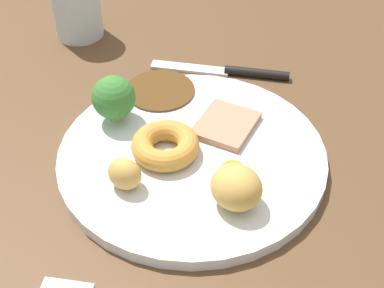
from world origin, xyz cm
name	(u,v)px	position (x,y,z in cm)	size (l,w,h in cm)	color
dining_table	(211,159)	(0.00, 0.00, 1.80)	(120.00, 84.00, 3.60)	brown
dinner_plate	(192,156)	(-2.55, 1.66, 4.30)	(29.07, 29.07, 1.40)	white
gravy_pool	(160,90)	(7.37, 7.68, 5.15)	(8.55, 8.55, 0.30)	#563819
meat_slice_main	(226,125)	(2.09, -1.32, 5.40)	(6.97, 5.99, 0.80)	tan
yorkshire_pudding	(165,145)	(-3.49, 4.37, 6.16)	(7.29, 7.29, 2.32)	#C68938
roast_potato_left	(125,174)	(-8.97, 7.17, 6.69)	(3.58, 2.88, 3.38)	tan
roast_potato_right	(236,187)	(-9.07, -3.95, 7.16)	(4.74, 5.20, 4.32)	tan
carrot_coin_front	(233,170)	(-4.91, -3.13, 5.30)	(2.42, 2.42, 0.60)	orange
broccoli_floret	(114,98)	(1.07, 11.36, 8.06)	(4.98, 4.98, 5.60)	#8CB766
knife	(232,71)	(14.82, -0.23, 4.05)	(1.79, 18.51, 1.20)	black
water_glass	(75,2)	(20.72, 23.16, 8.80)	(6.97, 6.97, 10.40)	silver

